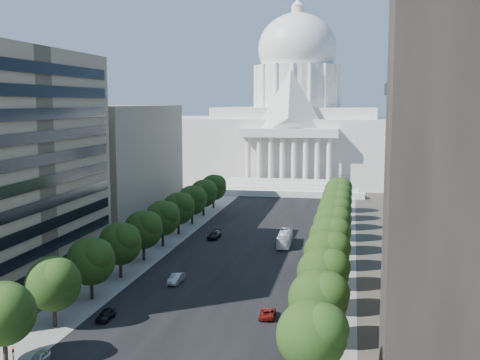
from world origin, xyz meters
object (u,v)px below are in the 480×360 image
Objects in this scene: car_dark_a at (106,315)px; car_silver at (176,279)px; car_red at (267,313)px; car_dark_b at (214,235)px; car_parked at (39,359)px; city_bus at (285,238)px.

car_silver reaches higher than car_dark_a.
car_dark_b is at bearing -71.07° from car_red.
car_parked is (-6.61, -34.18, -0.11)m from car_silver.
car_silver is 0.45× the size of city_bus.
city_bus reaches higher than car_red.
car_parked is at bearing 37.60° from car_red.
car_dark_b is at bearing 166.62° from city_bus.
car_dark_b is at bearing 87.19° from car_dark_a.
car_red is (17.71, -13.56, -0.16)m from car_silver.
car_dark_a is 53.58m from city_bus.
car_red is 0.43× the size of city_bus.
car_dark_a is at bearing -100.79° from car_silver.
car_parked reaches higher than car_red.
car_parked is 0.38× the size of city_bus.
car_parked is at bearing -95.90° from car_dark_a.
car_red is at bearing -66.13° from car_dark_b.
car_dark_b is 1.34× the size of car_parked.
car_dark_b is at bearing 80.35° from car_parked.
car_dark_a is 0.77× the size of car_dark_b.
car_silver is 34.42m from car_dark_b.
car_dark_b is 0.51× the size of city_bus.
car_dark_a is 19.39m from car_silver.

